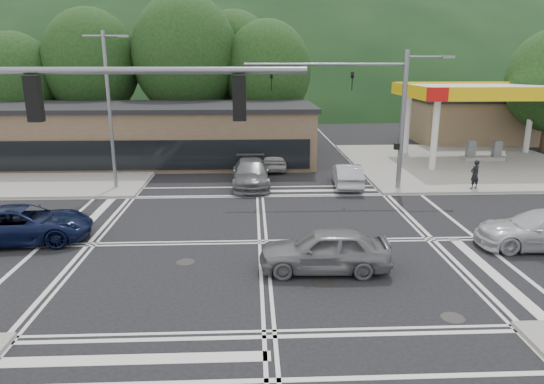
{
  "coord_description": "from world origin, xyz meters",
  "views": [
    {
      "loc": [
        -0.44,
        -19.19,
        7.42
      ],
      "look_at": [
        0.51,
        2.88,
        1.4
      ],
      "focal_mm": 32.0,
      "sensor_mm": 36.0,
      "label": 1
    }
  ],
  "objects_px": {
    "car_silver_east": "(543,230)",
    "car_queue_a": "(347,175)",
    "car_northbound": "(251,173)",
    "car_queue_b": "(272,158)",
    "car_grey_center": "(324,250)",
    "pedestrian": "(475,174)",
    "car_blue_west": "(23,224)"
  },
  "relations": [
    {
      "from": "car_queue_a",
      "to": "car_grey_center",
      "type": "bearing_deg",
      "value": 79.85
    },
    {
      "from": "car_silver_east",
      "to": "car_northbound",
      "type": "height_order",
      "value": "car_northbound"
    },
    {
      "from": "car_blue_west",
      "to": "car_queue_b",
      "type": "distance_m",
      "value": 17.68
    },
    {
      "from": "car_queue_b",
      "to": "car_northbound",
      "type": "xyz_separation_m",
      "value": [
        -1.5,
        -4.76,
        0.04
      ]
    },
    {
      "from": "car_queue_b",
      "to": "car_northbound",
      "type": "distance_m",
      "value": 5.0
    },
    {
      "from": "car_queue_a",
      "to": "car_queue_b",
      "type": "distance_m",
      "value": 6.82
    },
    {
      "from": "car_blue_west",
      "to": "pedestrian",
      "type": "xyz_separation_m",
      "value": [
        22.61,
        7.21,
        0.23
      ]
    },
    {
      "from": "car_queue_a",
      "to": "car_northbound",
      "type": "height_order",
      "value": "car_northbound"
    },
    {
      "from": "car_blue_west",
      "to": "car_queue_a",
      "type": "xyz_separation_m",
      "value": [
        15.38,
        8.5,
        -0.05
      ]
    },
    {
      "from": "car_northbound",
      "to": "car_silver_east",
      "type": "bearing_deg",
      "value": -42.77
    },
    {
      "from": "car_silver_east",
      "to": "car_queue_a",
      "type": "relative_size",
      "value": 1.22
    },
    {
      "from": "car_northbound",
      "to": "car_blue_west",
      "type": "bearing_deg",
      "value": -137.56
    },
    {
      "from": "car_northbound",
      "to": "car_queue_b",
      "type": "bearing_deg",
      "value": 71.64
    },
    {
      "from": "car_grey_center",
      "to": "pedestrian",
      "type": "xyz_separation_m",
      "value": [
        10.38,
        10.66,
        0.2
      ]
    },
    {
      "from": "car_queue_a",
      "to": "pedestrian",
      "type": "height_order",
      "value": "pedestrian"
    },
    {
      "from": "pedestrian",
      "to": "car_silver_east",
      "type": "bearing_deg",
      "value": 59.15
    },
    {
      "from": "car_grey_center",
      "to": "car_northbound",
      "type": "xyz_separation_m",
      "value": [
        -2.65,
        12.47,
        -0.02
      ]
    },
    {
      "from": "car_northbound",
      "to": "pedestrian",
      "type": "distance_m",
      "value": 13.16
    },
    {
      "from": "car_grey_center",
      "to": "pedestrian",
      "type": "relative_size",
      "value": 2.77
    },
    {
      "from": "car_grey_center",
      "to": "car_blue_west",
      "type": "bearing_deg",
      "value": -103.35
    },
    {
      "from": "car_blue_west",
      "to": "car_northbound",
      "type": "bearing_deg",
      "value": -53.21
    },
    {
      "from": "car_grey_center",
      "to": "car_silver_east",
      "type": "xyz_separation_m",
      "value": [
        9.22,
        1.83,
        -0.04
      ]
    },
    {
      "from": "car_silver_east",
      "to": "car_grey_center",
      "type": "bearing_deg",
      "value": -73.27
    },
    {
      "from": "car_silver_east",
      "to": "car_northbound",
      "type": "xyz_separation_m",
      "value": [
        -11.87,
        10.64,
        0.02
      ]
    },
    {
      "from": "car_queue_a",
      "to": "car_queue_b",
      "type": "bearing_deg",
      "value": -46.19
    },
    {
      "from": "car_grey_center",
      "to": "car_queue_a",
      "type": "height_order",
      "value": "car_grey_center"
    },
    {
      "from": "car_blue_west",
      "to": "car_queue_a",
      "type": "relative_size",
      "value": 1.27
    },
    {
      "from": "car_silver_east",
      "to": "car_queue_b",
      "type": "height_order",
      "value": "car_silver_east"
    },
    {
      "from": "car_silver_east",
      "to": "car_queue_b",
      "type": "relative_size",
      "value": 1.21
    },
    {
      "from": "car_silver_east",
      "to": "car_queue_a",
      "type": "xyz_separation_m",
      "value": [
        -6.06,
        10.12,
        -0.05
      ]
    },
    {
      "from": "car_blue_west",
      "to": "car_silver_east",
      "type": "distance_m",
      "value": 21.5
    },
    {
      "from": "car_grey_center",
      "to": "car_northbound",
      "type": "relative_size",
      "value": 0.87
    }
  ]
}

